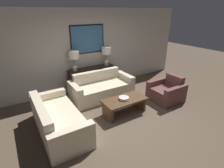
% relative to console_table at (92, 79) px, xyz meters
% --- Properties ---
extents(ground_plane, '(20.00, 20.00, 0.00)m').
position_rel_console_table_xyz_m(ground_plane, '(0.00, -2.29, -0.40)').
color(ground_plane, brown).
extents(back_wall, '(7.73, 0.12, 2.65)m').
position_rel_console_table_xyz_m(back_wall, '(0.00, 0.26, 0.94)').
color(back_wall, beige).
rests_on(back_wall, ground_plane).
extents(console_table, '(1.59, 0.35, 0.79)m').
position_rel_console_table_xyz_m(console_table, '(0.00, 0.00, 0.00)').
color(console_table, '#332319').
rests_on(console_table, ground_plane).
extents(table_lamp_left, '(0.33, 0.33, 0.64)m').
position_rel_console_table_xyz_m(table_lamp_left, '(-0.58, -0.00, 0.85)').
color(table_lamp_left, silver).
rests_on(table_lamp_left, console_table).
extents(table_lamp_right, '(0.33, 0.33, 0.64)m').
position_rel_console_table_xyz_m(table_lamp_right, '(0.58, -0.00, 0.85)').
color(table_lamp_right, silver).
rests_on(table_lamp_right, console_table).
extents(couch_by_back_wall, '(1.96, 0.89, 0.78)m').
position_rel_console_table_xyz_m(couch_by_back_wall, '(0.00, -0.67, -0.12)').
color(couch_by_back_wall, beige).
rests_on(couch_by_back_wall, ground_plane).
extents(couch_by_side, '(0.89, 1.96, 0.78)m').
position_rel_console_table_xyz_m(couch_by_side, '(-1.68, -1.68, -0.12)').
color(couch_by_side, beige).
rests_on(couch_by_side, ground_plane).
extents(coffee_table, '(1.17, 0.58, 0.42)m').
position_rel_console_table_xyz_m(coffee_table, '(0.05, -1.86, -0.09)').
color(coffee_table, '#4C331E').
rests_on(coffee_table, ground_plane).
extents(decorative_bowl, '(0.27, 0.27, 0.06)m').
position_rel_console_table_xyz_m(decorative_bowl, '(0.03, -1.86, 0.05)').
color(decorative_bowl, beige).
rests_on(decorative_bowl, coffee_table).
extents(armchair_near_back_wall, '(0.87, 0.86, 0.75)m').
position_rel_console_table_xyz_m(armchair_near_back_wall, '(1.58, -1.93, -0.13)').
color(armchair_near_back_wall, brown).
rests_on(armchair_near_back_wall, ground_plane).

